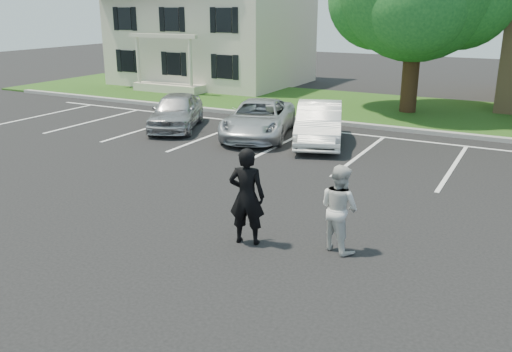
{
  "coord_description": "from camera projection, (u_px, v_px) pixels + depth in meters",
  "views": [
    {
      "loc": [
        4.83,
        -8.06,
        4.48
      ],
      "look_at": [
        0.0,
        1.0,
        1.25
      ],
      "focal_mm": 38.0,
      "sensor_mm": 36.0,
      "label": 1
    }
  ],
  "objects": [
    {
      "name": "ground_plane",
      "position": [
        231.0,
        252.0,
        10.3
      ],
      "size": [
        90.0,
        90.0,
        0.0
      ],
      "primitive_type": "plane",
      "color": "black",
      "rests_on": "ground"
    },
    {
      "name": "curb",
      "position": [
        393.0,
        128.0,
        20.38
      ],
      "size": [
        40.0,
        0.3,
        0.15
      ],
      "primitive_type": "cube",
      "color": "gray",
      "rests_on": "ground"
    },
    {
      "name": "grass_strip",
      "position": [
        416.0,
        112.0,
        23.76
      ],
      "size": [
        44.0,
        8.0,
        0.08
      ],
      "primitive_type": "cube",
      "color": "#254D10",
      "rests_on": "ground"
    },
    {
      "name": "stall_lines",
      "position": [
        412.0,
        153.0,
        17.21
      ],
      "size": [
        34.0,
        5.36,
        0.01
      ],
      "color": "white",
      "rests_on": "ground"
    },
    {
      "name": "house",
      "position": [
        213.0,
        17.0,
        31.79
      ],
      "size": [
        10.3,
        9.22,
        7.6
      ],
      "color": "beige",
      "rests_on": "ground"
    },
    {
      "name": "man_black_suit",
      "position": [
        247.0,
        196.0,
        10.45
      ],
      "size": [
        0.8,
        0.63,
        1.94
      ],
      "primitive_type": "imported",
      "rotation": [
        0.0,
        0.0,
        3.39
      ],
      "color": "black",
      "rests_on": "ground"
    },
    {
      "name": "man_white_shirt",
      "position": [
        339.0,
        208.0,
        10.19
      ],
      "size": [
        1.01,
        0.93,
        1.69
      ],
      "primitive_type": "imported",
      "rotation": [
        0.0,
        0.0,
        2.71
      ],
      "color": "silver",
      "rests_on": "ground"
    },
    {
      "name": "car_silver_west",
      "position": [
        176.0,
        111.0,
        20.5
      ],
      "size": [
        3.07,
        4.28,
        1.35
      ],
      "primitive_type": "imported",
      "rotation": [
        0.0,
        0.0,
        0.42
      ],
      "color": "#B0AFB4",
      "rests_on": "ground"
    },
    {
      "name": "car_silver_minivan",
      "position": [
        259.0,
        119.0,
        19.28
      ],
      "size": [
        3.36,
        5.03,
        1.28
      ],
      "primitive_type": "imported",
      "rotation": [
        0.0,
        0.0,
        0.29
      ],
      "color": "#B9BCC1",
      "rests_on": "ground"
    },
    {
      "name": "car_white_sedan",
      "position": [
        319.0,
        123.0,
        18.27
      ],
      "size": [
        2.81,
        4.46,
        1.39
      ],
      "primitive_type": "imported",
      "rotation": [
        0.0,
        0.0,
        0.35
      ],
      "color": "white",
      "rests_on": "ground"
    }
  ]
}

